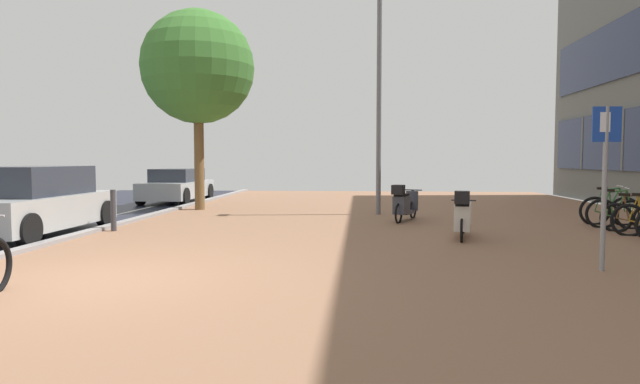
# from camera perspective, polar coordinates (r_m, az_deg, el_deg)

# --- Properties ---
(ground) EXTENTS (21.00, 40.00, 0.13)m
(ground) POSITION_cam_1_polar(r_m,az_deg,el_deg) (7.13, -12.46, -9.74)
(ground) COLOR black
(bicycle_rack_04) EXTENTS (1.26, 0.54, 0.93)m
(bicycle_rack_04) POSITION_cam_1_polar(r_m,az_deg,el_deg) (13.51, 30.67, -2.37)
(bicycle_rack_04) COLOR black
(bicycle_rack_04) RESTS_ON ground
(bicycle_rack_05) EXTENTS (1.31, 0.49, 0.99)m
(bicycle_rack_05) POSITION_cam_1_polar(r_m,az_deg,el_deg) (14.09, 29.36, -2.04)
(bicycle_rack_05) COLOR black
(bicycle_rack_05) RESTS_ON ground
(bicycle_rack_06) EXTENTS (1.40, 0.48, 1.00)m
(bicycle_rack_06) POSITION_cam_1_polar(r_m,az_deg,el_deg) (14.75, 28.78, -1.77)
(bicycle_rack_06) COLOR black
(bicycle_rack_06) RESTS_ON ground
(scooter_near) EXTENTS (0.90, 1.70, 0.99)m
(scooter_near) POSITION_cam_1_polar(r_m,az_deg,el_deg) (13.81, 9.01, -1.31)
(scooter_near) COLOR black
(scooter_near) RESTS_ON ground
(scooter_mid) EXTENTS (0.71, 1.80, 1.02)m
(scooter_mid) POSITION_cam_1_polar(r_m,az_deg,el_deg) (11.01, 15.12, -2.58)
(scooter_mid) COLOR black
(scooter_mid) RESTS_ON ground
(parked_car_near) EXTENTS (1.96, 3.98, 1.46)m
(parked_car_near) POSITION_cam_1_polar(r_m,az_deg,el_deg) (12.81, -28.66, -0.96)
(parked_car_near) COLOR #A5A9A8
(parked_car_near) RESTS_ON ground
(parked_car_far) EXTENTS (1.79, 4.00, 1.25)m
(parked_car_far) POSITION_cam_1_polar(r_m,az_deg,el_deg) (20.64, -15.15, 0.65)
(parked_car_far) COLOR #A3A9B0
(parked_car_far) RESTS_ON ground
(parking_sign) EXTENTS (0.40, 0.07, 2.35)m
(parking_sign) POSITION_cam_1_polar(r_m,az_deg,el_deg) (8.56, 28.40, 2.16)
(parking_sign) COLOR gray
(parking_sign) RESTS_ON ground
(lamp_post) EXTENTS (0.20, 0.52, 6.59)m
(lamp_post) POSITION_cam_1_polar(r_m,az_deg,el_deg) (15.58, 6.39, 10.97)
(lamp_post) COLOR slate
(lamp_post) RESTS_ON ground
(street_tree) EXTENTS (3.55, 3.55, 6.28)m
(street_tree) POSITION_cam_1_polar(r_m,az_deg,el_deg) (17.51, -13.04, 12.93)
(street_tree) COLOR brown
(street_tree) RESTS_ON ground
(bollard_far) EXTENTS (0.12, 0.12, 0.93)m
(bollard_far) POSITION_cam_1_polar(r_m,az_deg,el_deg) (12.68, -21.41, -1.86)
(bollard_far) COLOR #38383D
(bollard_far) RESTS_ON ground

